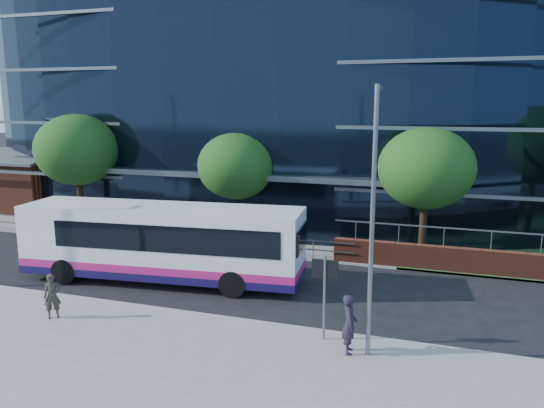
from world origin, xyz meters
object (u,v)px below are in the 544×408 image
(streetlight_east, at_px, (373,216))
(pedestrian, at_px, (349,324))
(tree_far_a, at_px, (77,150))
(pedestrian_b, at_px, (52,296))
(street_sign, at_px, (325,280))
(tree_far_b, at_px, (236,166))
(tree_far_c, at_px, (426,168))
(brick_pavilion, at_px, (18,181))
(city_bus, at_px, (164,242))

(streetlight_east, distance_m, pedestrian, 3.42)
(tree_far_a, height_order, pedestrian_b, tree_far_a)
(pedestrian, bearing_deg, street_sign, 41.14)
(street_sign, relative_size, pedestrian_b, 1.75)
(tree_far_b, relative_size, tree_far_c, 0.93)
(tree_far_c, bearing_deg, tree_far_b, 177.14)
(tree_far_c, xyz_separation_m, pedestrian, (-1.57, -11.26, -3.46))
(tree_far_b, distance_m, tree_far_c, 10.02)
(tree_far_b, xyz_separation_m, streetlight_east, (9.00, -11.67, 0.23))
(streetlight_east, bearing_deg, pedestrian_b, -176.03)
(street_sign, height_order, tree_far_c, tree_far_c)
(brick_pavilion, bearing_deg, city_bus, -31.31)
(tree_far_b, xyz_separation_m, city_bus, (-0.39, -7.32, -2.46))
(tree_far_a, height_order, pedestrian, tree_far_a)
(city_bus, bearing_deg, streetlight_east, -30.84)
(city_bus, height_order, pedestrian_b, city_bus)
(tree_far_b, bearing_deg, pedestrian_b, -98.91)
(streetlight_east, bearing_deg, tree_far_b, 127.63)
(street_sign, distance_m, tree_far_a, 20.63)
(tree_far_b, height_order, tree_far_c, tree_far_c)
(tree_far_c, bearing_deg, street_sign, -103.29)
(streetlight_east, height_order, pedestrian, streetlight_east)
(street_sign, bearing_deg, streetlight_east, -21.36)
(tree_far_c, bearing_deg, pedestrian_b, -135.04)
(street_sign, relative_size, tree_far_a, 0.40)
(tree_far_a, bearing_deg, pedestrian_b, -56.00)
(brick_pavilion, bearing_deg, streetlight_east, -29.24)
(tree_far_c, distance_m, city_bus, 12.74)
(streetlight_east, distance_m, city_bus, 10.70)
(tree_far_a, bearing_deg, city_bus, -35.37)
(tree_far_a, distance_m, tree_far_c, 20.00)
(tree_far_b, bearing_deg, pedestrian, -54.35)
(brick_pavilion, bearing_deg, tree_far_a, -26.55)
(brick_pavilion, bearing_deg, pedestrian, -29.87)
(street_sign, height_order, pedestrian_b, street_sign)
(brick_pavilion, height_order, tree_far_c, tree_far_c)
(tree_far_b, height_order, pedestrian_b, tree_far_b)
(brick_pavilion, distance_m, pedestrian_b, 23.70)
(brick_pavilion, height_order, pedestrian, brick_pavilion)
(pedestrian_b, bearing_deg, tree_far_b, 43.06)
(tree_far_a, xyz_separation_m, tree_far_c, (20.00, 0.00, -0.33))
(brick_pavilion, relative_size, street_sign, 3.07)
(tree_far_b, height_order, pedestrian, tree_far_b)
(pedestrian_b, bearing_deg, brick_pavilion, 98.03)
(street_sign, height_order, pedestrian, street_sign)
(tree_far_b, bearing_deg, tree_far_c, -2.86)
(city_bus, xyz_separation_m, pedestrian_b, (-1.56, -5.11, -0.80))
(tree_far_a, distance_m, tree_far_b, 10.03)
(tree_far_b, distance_m, streetlight_east, 14.74)
(brick_pavilion, relative_size, pedestrian, 4.67)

